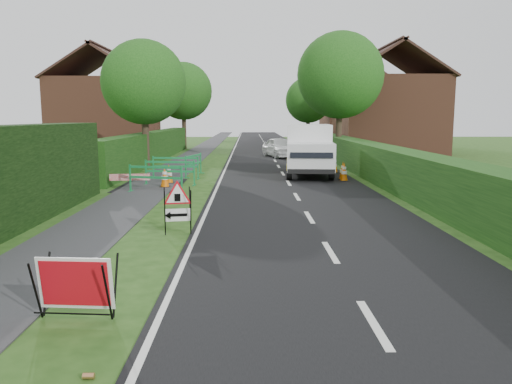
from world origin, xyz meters
name	(u,v)px	position (x,y,z in m)	size (l,w,h in m)	color
ground	(201,269)	(0.00, 0.00, 0.00)	(120.00, 120.00, 0.00)	#204213
road_surface	(267,148)	(2.50, 35.00, 0.00)	(6.00, 90.00, 0.02)	black
footpath	(204,148)	(-3.00, 35.00, 0.01)	(2.00, 90.00, 0.02)	#2D2D30
hedge_west_far	(153,161)	(-5.00, 22.00, 0.00)	(1.00, 24.00, 1.80)	#14380F
hedge_east	(361,172)	(6.50, 16.00, 0.00)	(1.20, 50.00, 1.50)	#14380F
house_west	(106,114)	(-10.00, 30.00, 2.90)	(7.50, 7.40, 7.88)	brown
house_east_a	(387,114)	(11.00, 28.00, 2.90)	(7.50, 7.40, 7.88)	brown
house_east_b	(359,115)	(12.00, 42.00, 2.90)	(7.50, 7.40, 7.88)	brown
tree_nw	(144,82)	(-4.60, 18.00, 4.48)	(4.40, 4.40, 6.70)	#2D2116
tree_ne	(340,75)	(6.40, 22.00, 5.17)	(5.20, 5.20, 7.79)	#2D2116
tree_fw	(183,91)	(-4.60, 34.00, 4.83)	(4.80, 4.80, 7.24)	#2D2116
tree_fe	(308,100)	(6.40, 38.00, 4.22)	(4.20, 4.20, 6.33)	#2D2116
red_rect_sign	(75,284)	(-1.45, -2.26, 0.49)	(1.05, 0.69, 0.86)	black
triangle_sign	(176,204)	(-0.79, 2.53, 0.75)	(0.85, 0.85, 1.08)	black
works_van	(309,149)	(3.67, 14.40, 1.24)	(2.43, 5.29, 2.34)	silver
traffic_cone_0	(344,172)	(4.91, 12.22, 0.39)	(0.38, 0.38, 0.79)	black
traffic_cone_1	(343,171)	(4.95, 12.78, 0.39)	(0.38, 0.38, 0.79)	black
traffic_cone_2	(334,165)	(5.04, 15.39, 0.39)	(0.38, 0.38, 0.79)	black
traffic_cone_3	(165,177)	(-2.38, 10.48, 0.39)	(0.38, 0.38, 0.79)	black
traffic_cone_4	(169,174)	(-2.40, 11.67, 0.39)	(0.38, 0.38, 0.79)	black
ped_barrier_0	(155,175)	(-2.47, 9.10, 0.63)	(2.08, 0.86, 1.00)	#167C3D
ped_barrier_1	(170,169)	(-2.29, 11.18, 0.63)	(2.09, 0.67, 1.00)	#167C3D
ped_barrier_2	(176,165)	(-2.34, 13.14, 0.63)	(2.09, 0.57, 1.00)	#167C3D
ped_barrier_3	(193,162)	(-1.69, 14.36, 0.63)	(0.83, 2.08, 1.00)	#167C3D
redwhite_plank	(130,189)	(-3.62, 10.07, 0.00)	(1.50, 0.04, 0.25)	red
litter_can	(89,379)	(-0.81, -3.81, 0.00)	(0.07, 0.07, 0.12)	#BF7F4C
hatchback_car	(280,147)	(2.98, 24.96, 0.67)	(1.59, 3.95, 1.34)	white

